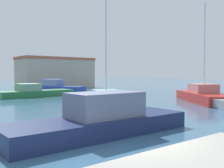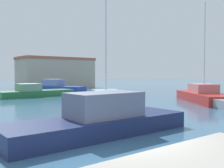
# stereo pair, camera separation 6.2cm
# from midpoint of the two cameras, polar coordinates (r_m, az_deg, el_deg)

# --- Properties ---
(water) EXTENTS (160.00, 160.00, 0.00)m
(water) POSITION_cam_midpoint_polar(r_m,az_deg,el_deg) (32.18, 0.45, -2.61)
(water) COLOR #38607F
(water) RESTS_ON ground
(sailboat_teal_near_pier) EXTENTS (5.69, 8.60, 9.39)m
(sailboat_teal_near_pier) POSITION_cam_midpoint_polar(r_m,az_deg,el_deg) (22.52, -1.17, -3.40)
(sailboat_teal_near_pier) COLOR #1E707A
(sailboat_teal_near_pier) RESTS_ON water
(motorboat_green_outer_mooring) EXTENTS (8.80, 2.95, 1.56)m
(motorboat_green_outer_mooring) POSITION_cam_midpoint_polar(r_m,az_deg,el_deg) (32.77, -16.43, -1.69)
(motorboat_green_outer_mooring) COLOR #28703D
(motorboat_green_outer_mooring) RESTS_ON water
(sailboat_red_mid_harbor) EXTENTS (7.22, 8.74, 9.62)m
(sailboat_red_mid_harbor) POSITION_cam_midpoint_polar(r_m,az_deg,el_deg) (27.04, 19.37, -2.34)
(sailboat_red_mid_harbor) COLOR #B22823
(sailboat_red_mid_harbor) RESTS_ON water
(motorboat_blue_distant_north) EXTENTS (5.72, 8.75, 1.88)m
(motorboat_blue_distant_north) POSITION_cam_midpoint_polar(r_m,az_deg,el_deg) (40.68, -11.78, -0.67)
(motorboat_blue_distant_north) COLOR #233D93
(motorboat_blue_distant_north) RESTS_ON water
(motorboat_navy_behind_lamppost) EXTENTS (8.98, 2.80, 1.92)m
(motorboat_navy_behind_lamppost) POSITION_cam_midpoint_polar(r_m,az_deg,el_deg) (12.12, -2.27, -7.77)
(motorboat_navy_behind_lamppost) COLOR #19234C
(motorboat_navy_behind_lamppost) RESTS_ON water
(warehouse_block) EXTENTS (14.05, 7.07, 5.82)m
(warehouse_block) POSITION_cam_midpoint_polar(r_m,az_deg,el_deg) (52.48, -12.05, 2.46)
(warehouse_block) COLOR #B2A893
(warehouse_block) RESTS_ON ground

